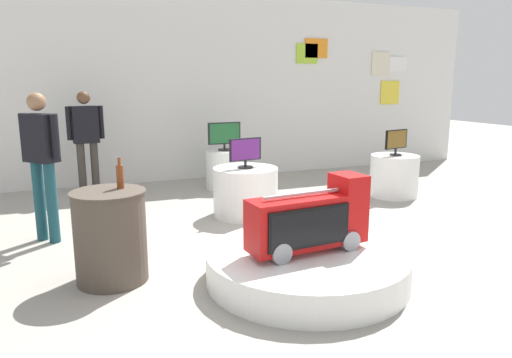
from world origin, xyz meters
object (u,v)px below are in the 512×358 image
main_display_pedestal (307,266)px  display_pedestal_right_rear (246,192)px  bottle_on_side_table (120,176)px  novelty_firetruck_tv (310,221)px  tv_on_center_rear (224,135)px  shopper_browsing_near_truck (86,136)px  display_pedestal_left_rear (394,176)px  side_table_round (111,236)px  display_pedestal_center_rear (225,169)px  tv_on_left_rear (396,141)px  tv_on_right_rear (245,152)px  shopper_browsing_rear (41,156)px

main_display_pedestal → display_pedestal_right_rear: bearing=84.1°
bottle_on_side_table → novelty_firetruck_tv: bearing=-25.0°
tv_on_center_rear → bottle_on_side_table: size_ratio=1.99×
tv_on_center_rear → shopper_browsing_near_truck: bearing=173.0°
main_display_pedestal → display_pedestal_left_rear: (2.82, 2.42, 0.19)m
display_pedestal_left_rear → tv_on_center_rear: bearing=147.1°
tv_on_center_rear → side_table_round: (-2.14, -3.28, -0.49)m
novelty_firetruck_tv → display_pedestal_center_rear: size_ratio=1.75×
display_pedestal_left_rear → tv_on_center_rear: 2.85m
tv_on_left_rear → side_table_round: 4.84m
tv_on_center_rear → tv_on_right_rear: (-0.25, -1.69, -0.04)m
tv_on_right_rear → side_table_round: size_ratio=0.56×
bottle_on_side_table → main_display_pedestal: bearing=-25.2°
bottle_on_side_table → shopper_browsing_rear: bearing=117.7°
bottle_on_side_table → tv_on_right_rear: bearing=40.6°
tv_on_center_rear → bottle_on_side_table: 3.80m
tv_on_center_rear → shopper_browsing_rear: (-2.73, -1.86, 0.07)m
side_table_round → bottle_on_side_table: bottle_on_side_table is taller
tv_on_center_rear → shopper_browsing_rear: bearing=-145.7°
display_pedestal_left_rear → side_table_round: (-4.48, -1.77, 0.10)m
display_pedestal_left_rear → shopper_browsing_near_truck: bearing=158.5°
bottle_on_side_table → display_pedestal_left_rear: bearing=21.3°
display_pedestal_center_rear → tv_on_center_rear: size_ratio=1.16×
display_pedestal_center_rear → tv_on_right_rear: size_ratio=1.40×
tv_on_left_rear → tv_on_right_rear: tv_on_left_rear is taller
novelty_firetruck_tv → shopper_browsing_near_truck: size_ratio=0.70×
display_pedestal_right_rear → tv_on_left_rear: bearing=3.7°
display_pedestal_left_rear → tv_on_right_rear: tv_on_right_rear is taller
novelty_firetruck_tv → tv_on_right_rear: (0.21, 2.25, 0.32)m
bottle_on_side_table → side_table_round: bearing=-149.1°
main_display_pedestal → novelty_firetruck_tv: 0.42m
tv_on_left_rear → bottle_on_side_table: bottle_on_side_table is taller
display_pedestal_left_rear → side_table_round: side_table_round is taller
display_pedestal_left_rear → tv_on_center_rear: (-2.34, 1.52, 0.59)m
tv_on_left_rear → tv_on_center_rear: size_ratio=0.83×
side_table_round → tv_on_right_rear: bearing=40.0°
display_pedestal_center_rear → tv_on_right_rear: tv_on_right_rear is taller
main_display_pedestal → side_table_round: 1.81m
display_pedestal_center_rear → shopper_browsing_near_truck: bearing=173.1°
display_pedestal_center_rear → tv_on_right_rear: bearing=-98.3°
main_display_pedestal → tv_on_right_rear: (0.23, 2.24, 0.74)m
main_display_pedestal → tv_on_center_rear: bearing=83.1°
display_pedestal_center_rear → shopper_browsing_rear: size_ratio=0.39×
shopper_browsing_near_truck → shopper_browsing_rear: (-0.55, -2.13, 0.02)m
tv_on_right_rear → side_table_round: (-1.89, -1.59, -0.45)m
tv_on_right_rear → display_pedestal_right_rear: bearing=79.3°
tv_on_left_rear → tv_on_center_rear: 2.79m
tv_on_center_rear → shopper_browsing_rear: shopper_browsing_rear is taller
display_pedestal_left_rear → tv_on_left_rear: (-0.00, -0.00, 0.56)m
side_table_round → bottle_on_side_table: bearing=30.9°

